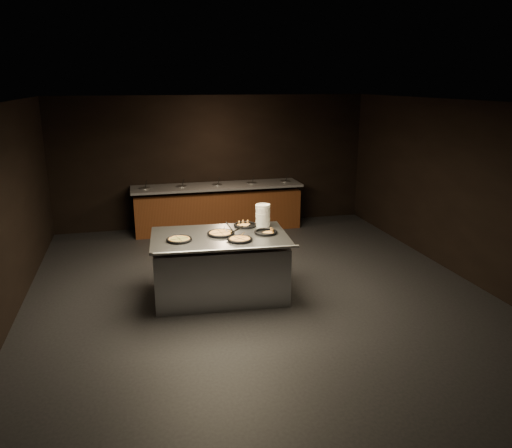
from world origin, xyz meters
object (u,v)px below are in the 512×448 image
object	(u,v)px
pan_cheese_whole	(221,233)
plate_stack	(263,216)
serving_counter	(220,267)
pan_veggie_whole	(179,239)

from	to	relation	value
pan_cheese_whole	plate_stack	bearing A→B (deg)	21.28
plate_stack	pan_cheese_whole	bearing A→B (deg)	-158.72
serving_counter	pan_cheese_whole	xyz separation A→B (m)	(0.03, 0.04, 0.53)
pan_veggie_whole	pan_cheese_whole	xyz separation A→B (m)	(0.64, 0.15, 0.00)
plate_stack	pan_cheese_whole	distance (m)	0.79
serving_counter	pan_cheese_whole	world-z (taller)	pan_cheese_whole
pan_veggie_whole	pan_cheese_whole	bearing A→B (deg)	13.30
plate_stack	pan_cheese_whole	size ratio (longest dim) A/B	0.84
serving_counter	pan_cheese_whole	size ratio (longest dim) A/B	5.09
serving_counter	plate_stack	xyz separation A→B (m)	(0.76, 0.33, 0.68)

